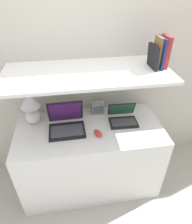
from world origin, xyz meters
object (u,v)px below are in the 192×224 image
laptop_large (67,124)px  book_brown (157,53)px  laptop_small (123,118)px  computer_mouse (98,133)px  table_lamp (31,106)px  book_navy (160,53)px  router_box (98,108)px  book_red (165,52)px  book_black (153,57)px

laptop_large → book_brown: bearing=3.5°
laptop_small → computer_mouse: bearing=-148.8°
table_lamp → book_navy: 1.21m
book_navy → book_brown: size_ratio=0.98×
computer_mouse → router_box: router_box is taller
laptop_large → book_navy: 1.01m
router_box → book_navy: 0.78m
book_red → book_navy: bearing=-180.0°
laptop_large → book_navy: bearing=3.4°
table_lamp → laptop_small: table_lamp is taller
laptop_large → book_brown: size_ratio=1.31×
laptop_large → book_red: book_red is taller
book_navy → laptop_large: bearing=-176.6°
router_box → book_navy: bearing=-17.9°
table_lamp → router_box: bearing=5.5°
router_box → book_red: size_ratio=0.50×
router_box → book_red: 0.81m
laptop_small → book_navy: size_ratio=1.11×
laptop_large → book_navy: book_navy is taller
table_lamp → computer_mouse: size_ratio=2.92×
computer_mouse → book_black: (0.48, 0.18, 0.61)m
book_navy → laptop_small: bearing=-176.2°
laptop_large → router_box: bearing=32.6°
laptop_small → book_brown: size_ratio=1.09×
book_red → router_box: bearing=163.3°
computer_mouse → book_red: 0.88m
table_lamp → laptop_small: bearing=-7.7°
book_navy → book_brown: bearing=180.0°
laptop_small → table_lamp: bearing=172.3°
laptop_small → book_red: (0.30, 0.02, 0.62)m
book_brown → router_box: bearing=161.1°
computer_mouse → book_red: (0.57, 0.18, 0.64)m
table_lamp → book_brown: bearing=-5.1°
laptop_large → router_box: 0.38m
book_red → book_black: bearing=180.0°
book_red → laptop_small: bearing=-176.6°
book_navy → book_black: bearing=180.0°
table_lamp → book_black: size_ratio=1.78×
laptop_small → book_black: size_ratio=1.45×
book_red → book_black: size_ratio=1.36×
computer_mouse → book_brown: (0.51, 0.18, 0.64)m
book_red → book_brown: 0.06m
computer_mouse → router_box: (0.05, 0.34, 0.04)m
book_red → book_navy: book_red is taller
book_red → book_black: book_red is taller
book_brown → book_red: bearing=-0.0°
router_box → book_black: (0.43, -0.16, 0.56)m
book_navy → book_black: (-0.06, 0.00, -0.03)m
book_red → laptop_large: bearing=-176.8°
book_brown → book_black: book_brown is taller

